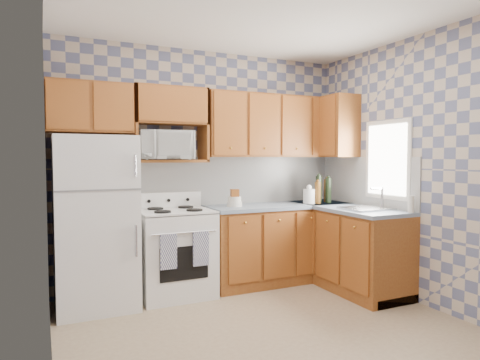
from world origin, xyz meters
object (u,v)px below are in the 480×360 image
at_px(refrigerator, 95,223).
at_px(stove_body, 175,254).
at_px(electric_kettle, 309,196).
at_px(microwave, 165,145).

relative_size(refrigerator, stove_body, 1.87).
relative_size(stove_body, electric_kettle, 5.09).
xyz_separation_m(refrigerator, microwave, (0.74, 0.12, 0.76)).
distance_m(stove_body, electric_kettle, 1.72).
distance_m(refrigerator, electric_kettle, 2.44).
xyz_separation_m(stove_body, electric_kettle, (1.63, -0.10, 0.56)).
distance_m(stove_body, microwave, 1.16).
distance_m(microwave, electric_kettle, 1.81).
bearing_deg(microwave, stove_body, -53.06).
bearing_deg(stove_body, microwave, 124.46).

